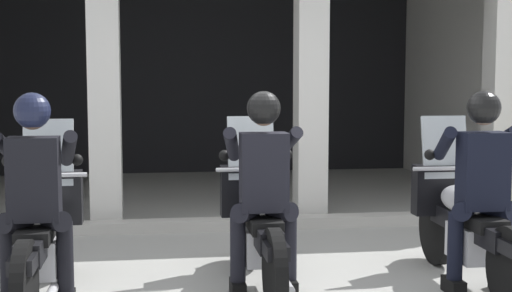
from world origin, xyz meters
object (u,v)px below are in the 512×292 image
object	(u,v)px
police_officer_left	(35,183)
police_officer_center	(263,175)
motorcycle_right	(464,223)
motorcycle_center	(258,224)
motorcycle_left	(43,234)
police_officer_right	(481,174)

from	to	relation	value
police_officer_left	police_officer_center	world-z (taller)	same
motorcycle_right	motorcycle_center	bearing A→B (deg)	179.78
motorcycle_left	motorcycle_center	bearing A→B (deg)	3.78
police_officer_left	motorcycle_center	xyz separation A→B (m)	(1.68, 0.41, -0.44)
motorcycle_center	motorcycle_right	size ratio (longest dim) A/B	1.00
motorcycle_center	police_officer_center	world-z (taller)	police_officer_center
motorcycle_left	motorcycle_center	distance (m)	1.68
motorcycle_left	police_officer_left	world-z (taller)	police_officer_left
motorcycle_left	motorcycle_center	size ratio (longest dim) A/B	1.00
motorcycle_left	police_officer_right	bearing A→B (deg)	-6.20
motorcycle_center	police_officer_right	world-z (taller)	police_officer_right
motorcycle_center	police_officer_center	size ratio (longest dim) A/B	1.29
police_officer_center	motorcycle_right	bearing A→B (deg)	6.39
police_officer_left	police_officer_right	size ratio (longest dim) A/B	1.00
motorcycle_center	police_officer_right	size ratio (longest dim) A/B	1.29
motorcycle_center	police_officer_center	xyz separation A→B (m)	(-0.00, -0.28, 0.44)
police_officer_left	police_officer_center	xyz separation A→B (m)	(1.68, 0.13, 0.00)
police_officer_left	police_officer_right	world-z (taller)	same
motorcycle_center	motorcycle_right	bearing A→B (deg)	-3.26
motorcycle_right	police_officer_right	size ratio (longest dim) A/B	1.29
motorcycle_right	police_officer_left	bearing A→B (deg)	-170.25
police_officer_left	police_officer_right	xyz separation A→B (m)	(3.36, -0.05, 0.00)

